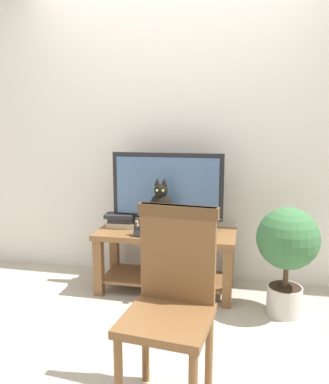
{
  "coord_description": "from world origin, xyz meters",
  "views": [
    {
      "loc": [
        0.6,
        -2.45,
        1.38
      ],
      "look_at": [
        -0.02,
        0.44,
        0.83
      ],
      "focal_mm": 36.23,
      "sensor_mm": 36.0,
      "label": 1
    }
  ],
  "objects": [
    {
      "name": "tv_stand",
      "position": [
        -0.02,
        0.49,
        0.34
      ],
      "size": [
        1.11,
        0.48,
        0.5
      ],
      "color": "brown",
      "rests_on": "ground"
    },
    {
      "name": "wooden_chair",
      "position": [
        0.27,
        -0.74,
        0.56
      ],
      "size": [
        0.44,
        0.44,
        0.98
      ],
      "color": "brown",
      "rests_on": "ground"
    },
    {
      "name": "potted_plant",
      "position": [
        0.9,
        0.28,
        0.5
      ],
      "size": [
        0.44,
        0.44,
        0.79
      ],
      "color": "beige",
      "rests_on": "ground"
    },
    {
      "name": "media_box",
      "position": [
        -0.03,
        0.4,
        0.53
      ],
      "size": [
        0.4,
        0.24,
        0.05
      ],
      "color": "#2D2D30",
      "rests_on": "tv_stand"
    },
    {
      "name": "cat",
      "position": [
        -0.02,
        0.39,
        0.7
      ],
      "size": [
        0.21,
        0.3,
        0.4
      ],
      "color": "black",
      "rests_on": "media_box"
    },
    {
      "name": "book_stack",
      "position": [
        -0.4,
        0.54,
        0.56
      ],
      "size": [
        0.26,
        0.17,
        0.12
      ],
      "color": "beige",
      "rests_on": "tv_stand"
    },
    {
      "name": "back_wall",
      "position": [
        0.0,
        0.88,
        1.4
      ],
      "size": [
        7.0,
        0.12,
        2.8
      ],
      "primitive_type": "cube",
      "color": "silver",
      "rests_on": "ground"
    },
    {
      "name": "ground_plane",
      "position": [
        0.0,
        0.0,
        0.0
      ],
      "size": [
        12.0,
        12.0,
        0.0
      ],
      "primitive_type": "plane",
      "color": "#ADA393"
    },
    {
      "name": "tv",
      "position": [
        -0.02,
        0.55,
        0.84
      ],
      "size": [
        0.9,
        0.2,
        0.63
      ],
      "color": "black",
      "rests_on": "tv_stand"
    }
  ]
}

